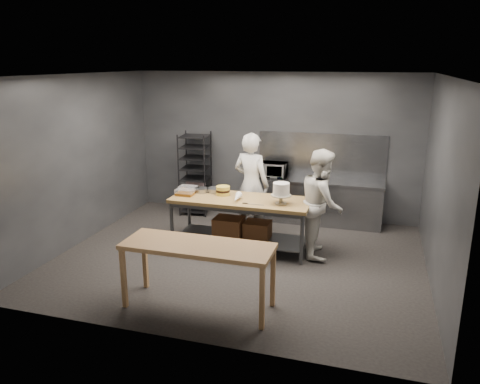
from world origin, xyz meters
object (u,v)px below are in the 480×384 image
object	(u,v)px
chef_right	(322,203)
layer_cake	(223,191)
near_counter	(198,250)
chef_behind	(251,184)
microwave	(273,170)
speed_rack	(195,174)
work_table	(241,218)
frosted_cake_stand	(281,190)

from	to	relation	value
chef_right	layer_cake	xyz separation A→B (m)	(-1.73, -0.03, 0.09)
near_counter	chef_right	bearing A→B (deg)	59.63
chef_behind	layer_cake	size ratio (longest dim) A/B	8.11
chef_behind	microwave	distance (m)	1.03
chef_behind	layer_cake	world-z (taller)	chef_behind
speed_rack	microwave	xyz separation A→B (m)	(1.70, 0.08, 0.19)
speed_rack	layer_cake	distance (m)	1.95
layer_cake	near_counter	bearing A→B (deg)	-79.78
speed_rack	chef_right	bearing A→B (deg)	-27.97
work_table	chef_behind	xyz separation A→B (m)	(-0.02, 0.76, 0.40)
near_counter	work_table	bearing A→B (deg)	91.02
microwave	chef_behind	bearing A→B (deg)	-101.07
chef_right	layer_cake	bearing A→B (deg)	81.04
chef_behind	chef_right	world-z (taller)	chef_behind
chef_behind	layer_cake	xyz separation A→B (m)	(-0.34, -0.64, 0.02)
chef_right	microwave	xyz separation A→B (m)	(-1.19, 1.61, 0.14)
microwave	near_counter	bearing A→B (deg)	-92.00
microwave	frosted_cake_stand	bearing A→B (deg)	-73.58
chef_behind	frosted_cake_stand	size ratio (longest dim) A/B	5.43
near_counter	layer_cake	xyz separation A→B (m)	(-0.40, 2.23, 0.19)
speed_rack	chef_behind	world-z (taller)	chef_behind
frosted_cake_stand	work_table	bearing A→B (deg)	171.68
chef_behind	microwave	size ratio (longest dim) A/B	3.60
chef_behind	frosted_cake_stand	world-z (taller)	chef_behind
near_counter	layer_cake	bearing A→B (deg)	100.22
chef_behind	microwave	xyz separation A→B (m)	(0.20, 1.01, 0.07)
near_counter	frosted_cake_stand	world-z (taller)	frosted_cake_stand
chef_right	layer_cake	world-z (taller)	chef_right
chef_right	frosted_cake_stand	distance (m)	0.73
work_table	chef_right	bearing A→B (deg)	6.58
near_counter	chef_right	world-z (taller)	chef_right
microwave	frosted_cake_stand	xyz separation A→B (m)	(0.55, -1.88, 0.10)
chef_behind	frosted_cake_stand	bearing A→B (deg)	145.00
near_counter	microwave	xyz separation A→B (m)	(0.14, 3.88, 0.24)
microwave	layer_cake	world-z (taller)	microwave
speed_rack	layer_cake	xyz separation A→B (m)	(1.16, -1.57, 0.14)
near_counter	layer_cake	world-z (taller)	layer_cake
speed_rack	frosted_cake_stand	bearing A→B (deg)	-38.63
microwave	frosted_cake_stand	world-z (taller)	frosted_cake_stand
chef_behind	speed_rack	bearing A→B (deg)	-17.50
near_counter	chef_behind	xyz separation A→B (m)	(-0.06, 2.87, 0.16)
near_counter	frosted_cake_stand	size ratio (longest dim) A/B	5.56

